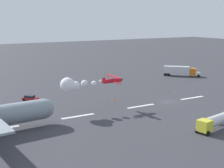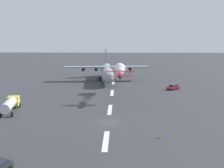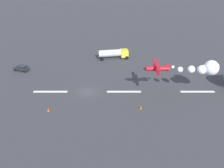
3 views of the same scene
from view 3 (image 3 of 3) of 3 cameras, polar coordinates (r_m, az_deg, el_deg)
name	(u,v)px [view 3 (image 3 of 3)]	position (r m, az deg, el deg)	size (l,w,h in m)	color
ground_plane	(87,92)	(66.10, -5.07, -1.57)	(440.00, 440.00, 0.00)	#38383D
runway_stripe_3	(50,92)	(67.42, -12.42, -1.54)	(8.00, 0.90, 0.01)	white
runway_stripe_4	(124,92)	(65.90, 2.45, -1.57)	(8.00, 0.90, 0.01)	white
runway_stripe_5	(198,92)	(68.85, 17.01, -1.51)	(8.00, 0.90, 0.01)	white
stunt_biplane_red	(201,68)	(63.90, 17.75, 3.05)	(16.54, 6.68, 3.31)	red
fuel_tanker_truck	(114,53)	(85.30, 0.38, 6.26)	(9.21, 4.22, 2.90)	yellow
airport_staff_sedan	(22,68)	(80.86, -17.91, 3.13)	(4.49, 3.02, 1.52)	#262628
traffic_cone_near	(48,110)	(59.41, -12.87, -5.15)	(0.44, 0.44, 0.75)	orange
traffic_cone_far	(141,107)	(59.10, 5.85, -4.75)	(0.44, 0.44, 0.75)	orange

